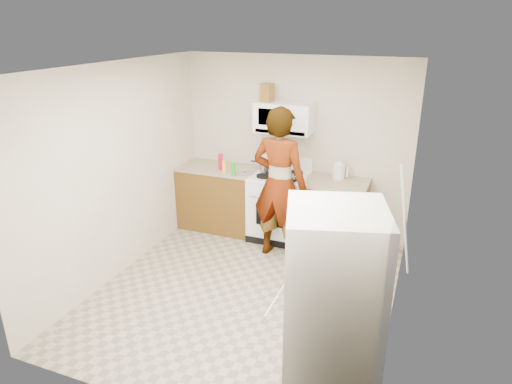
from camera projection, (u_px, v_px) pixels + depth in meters
The scene contains 20 objects.
floor at pixel (246, 291), 5.23m from camera, with size 3.60×3.60×0.00m, color gray.
back_wall at pixel (294, 148), 6.35m from camera, with size 3.20×0.02×2.50m, color beige.
right_wall at pixel (402, 211), 4.25m from camera, with size 0.02×3.60×2.50m, color beige.
cabinet_left at pixel (219, 198), 6.73m from camera, with size 1.12×0.62×0.90m, color brown.
counter_left at pixel (218, 168), 6.56m from camera, with size 1.14×0.64×0.04m, color tan.
cabinet_right at pixel (334, 215), 6.14m from camera, with size 0.80×0.62×0.90m, color brown.
counter_right at pixel (337, 183), 5.97m from camera, with size 0.82×0.64×0.04m, color tan.
gas_range at pixel (279, 205), 6.38m from camera, with size 0.76×0.65×1.13m.
microwave at pixel (284, 118), 6.07m from camera, with size 0.76×0.38×0.40m, color white.
person at pixel (279, 184), 5.71m from camera, with size 0.72×0.47×1.97m, color tan.
fridge at pixel (331, 313), 3.43m from camera, with size 0.70×0.70×1.70m, color beige.
kettle at pixel (339, 171), 6.05m from camera, with size 0.17×0.17×0.20m, color silver.
jug at pixel (267, 93), 6.00m from camera, with size 0.14×0.14×0.24m, color brown.
saucepan at pixel (267, 165), 6.37m from camera, with size 0.22×0.22×0.12m, color #B0B0B5.
tray at pixel (285, 178), 6.05m from camera, with size 0.25×0.16×0.05m, color white.
bottle_spray at pixel (221, 162), 6.43m from camera, with size 0.07×0.07×0.22m, color red.
bottle_hot_sauce at pixel (224, 167), 6.25m from camera, with size 0.06×0.06×0.18m, color #FFAA1C.
bottle_green_cap at pixel (233, 169), 6.16m from camera, with size 0.06×0.06×0.18m, color #1B971F.
pot_lid at pixel (245, 173), 6.28m from camera, with size 0.26×0.26×0.01m, color silver.
broom at pixel (405, 222), 5.29m from camera, with size 0.03×0.03×1.44m, color white.
Camera 1 is at (1.75, -4.13, 2.92)m, focal length 32.00 mm.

